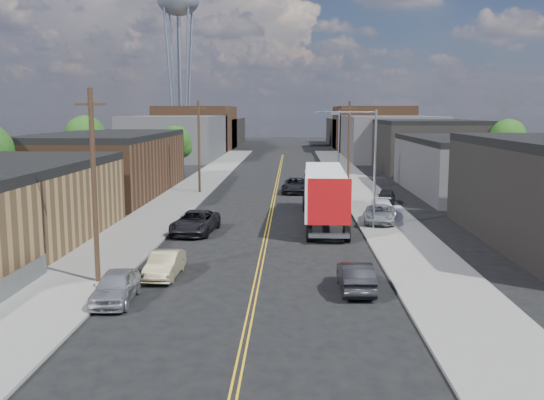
# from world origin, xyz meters

# --- Properties ---
(ground) EXTENTS (260.00, 260.00, 0.00)m
(ground) POSITION_xyz_m (0.00, 60.00, 0.00)
(ground) COLOR black
(ground) RESTS_ON ground
(centerline) EXTENTS (0.32, 120.00, 0.01)m
(centerline) POSITION_xyz_m (0.00, 45.00, 0.01)
(centerline) COLOR gold
(centerline) RESTS_ON ground
(sidewalk_left) EXTENTS (5.00, 140.00, 0.15)m
(sidewalk_left) POSITION_xyz_m (-9.50, 45.00, 0.07)
(sidewalk_left) COLOR slate
(sidewalk_left) RESTS_ON ground
(sidewalk_right) EXTENTS (5.00, 140.00, 0.15)m
(sidewalk_right) POSITION_xyz_m (9.50, 45.00, 0.07)
(sidewalk_right) COLOR slate
(sidewalk_right) RESTS_ON ground
(warehouse_brown) EXTENTS (12.00, 26.00, 6.60)m
(warehouse_brown) POSITION_xyz_m (-18.00, 44.00, 3.30)
(warehouse_brown) COLOR #462D1C
(warehouse_brown) RESTS_ON ground
(industrial_right_b) EXTENTS (14.00, 24.00, 6.10)m
(industrial_right_b) POSITION_xyz_m (22.00, 46.00, 3.05)
(industrial_right_b) COLOR #37373A
(industrial_right_b) RESTS_ON ground
(industrial_right_c) EXTENTS (14.00, 22.00, 7.60)m
(industrial_right_c) POSITION_xyz_m (22.00, 72.00, 3.80)
(industrial_right_c) COLOR black
(industrial_right_c) RESTS_ON ground
(skyline_left_a) EXTENTS (16.00, 30.00, 8.00)m
(skyline_left_a) POSITION_xyz_m (-20.00, 95.00, 4.00)
(skyline_left_a) COLOR #37373A
(skyline_left_a) RESTS_ON ground
(skyline_right_a) EXTENTS (16.00, 30.00, 8.00)m
(skyline_right_a) POSITION_xyz_m (20.00, 95.00, 4.00)
(skyline_right_a) COLOR #37373A
(skyline_right_a) RESTS_ON ground
(skyline_left_b) EXTENTS (16.00, 26.00, 10.00)m
(skyline_left_b) POSITION_xyz_m (-20.00, 120.00, 5.00)
(skyline_left_b) COLOR #462D1C
(skyline_left_b) RESTS_ON ground
(skyline_right_b) EXTENTS (16.00, 26.00, 10.00)m
(skyline_right_b) POSITION_xyz_m (20.00, 120.00, 5.00)
(skyline_right_b) COLOR #462D1C
(skyline_right_b) RESTS_ON ground
(skyline_left_c) EXTENTS (16.00, 40.00, 7.00)m
(skyline_left_c) POSITION_xyz_m (-20.00, 140.00, 3.50)
(skyline_left_c) COLOR black
(skyline_left_c) RESTS_ON ground
(skyline_right_c) EXTENTS (16.00, 40.00, 7.00)m
(skyline_right_c) POSITION_xyz_m (20.00, 140.00, 3.50)
(skyline_right_c) COLOR black
(skyline_right_c) RESTS_ON ground
(water_tower) EXTENTS (9.00, 9.00, 36.90)m
(water_tower) POSITION_xyz_m (-22.00, 110.00, 30.65)
(water_tower) COLOR gray
(water_tower) RESTS_ON ground
(streetlight_near) EXTENTS (3.39, 0.25, 9.00)m
(streetlight_near) POSITION_xyz_m (7.60, 25.00, 5.33)
(streetlight_near) COLOR gray
(streetlight_near) RESTS_ON ground
(streetlight_far) EXTENTS (3.39, 0.25, 9.00)m
(streetlight_far) POSITION_xyz_m (7.60, 60.00, 5.33)
(streetlight_far) COLOR gray
(streetlight_far) RESTS_ON ground
(utility_pole_left_near) EXTENTS (1.60, 0.26, 10.00)m
(utility_pole_left_near) POSITION_xyz_m (-8.20, 10.00, 5.14)
(utility_pole_left_near) COLOR black
(utility_pole_left_near) RESTS_ON ground
(utility_pole_left_far) EXTENTS (1.60, 0.26, 10.00)m
(utility_pole_left_far) POSITION_xyz_m (-8.20, 45.00, 5.14)
(utility_pole_left_far) COLOR black
(utility_pole_left_far) RESTS_ON ground
(utility_pole_right) EXTENTS (1.60, 0.26, 10.00)m
(utility_pole_right) POSITION_xyz_m (8.20, 48.00, 5.14)
(utility_pole_right) COLOR black
(utility_pole_right) RESTS_ON ground
(tree_left_mid) EXTENTS (5.10, 5.04, 8.37)m
(tree_left_mid) POSITION_xyz_m (-23.94, 55.00, 5.48)
(tree_left_mid) COLOR black
(tree_left_mid) RESTS_ON ground
(tree_left_far) EXTENTS (4.35, 4.20, 6.97)m
(tree_left_far) POSITION_xyz_m (-13.94, 62.00, 4.57)
(tree_left_far) COLOR black
(tree_left_far) RESTS_ON ground
(tree_right_far) EXTENTS (4.85, 4.76, 7.91)m
(tree_right_far) POSITION_xyz_m (30.06, 60.00, 5.18)
(tree_right_far) COLOR black
(tree_right_far) RESTS_ON ground
(semi_truck) EXTENTS (3.26, 17.02, 4.45)m
(semi_truck) POSITION_xyz_m (4.33, 28.12, 2.53)
(semi_truck) COLOR silver
(semi_truck) RESTS_ON ground
(car_left_a) EXTENTS (1.96, 4.46, 1.50)m
(car_left_a) POSITION_xyz_m (-6.40, 7.02, 0.75)
(car_left_a) COLOR #A6A7AB
(car_left_a) RESTS_ON ground
(car_left_b) EXTENTS (1.60, 4.28, 1.40)m
(car_left_b) POSITION_xyz_m (-5.00, 11.37, 0.70)
(car_left_b) COLOR #968C62
(car_left_b) RESTS_ON ground
(car_left_c) EXTENTS (3.30, 6.15, 1.64)m
(car_left_c) POSITION_xyz_m (-5.23, 23.20, 0.82)
(car_left_c) COLOR black
(car_left_c) RESTS_ON ground
(car_right_oncoming) EXTENTS (1.60, 4.51, 1.48)m
(car_right_oncoming) POSITION_xyz_m (5.00, 9.14, 0.74)
(car_right_oncoming) COLOR black
(car_right_oncoming) RESTS_ON ground
(car_right_lot_a) EXTENTS (3.12, 5.36, 1.40)m
(car_right_lot_a) POSITION_xyz_m (8.79, 27.15, 0.85)
(car_right_lot_a) COLOR #B3B7B8
(car_right_lot_a) RESTS_ON sidewalk_right
(car_right_lot_b) EXTENTS (2.36, 4.89, 1.37)m
(car_right_lot_b) POSITION_xyz_m (9.39, 29.88, 0.84)
(car_right_lot_b) COLOR silver
(car_right_lot_b) RESTS_ON sidewalk_right
(car_right_lot_c) EXTENTS (2.30, 4.21, 1.36)m
(car_right_lot_c) POSITION_xyz_m (10.86, 37.42, 0.83)
(car_right_lot_c) COLOR black
(car_right_lot_c) RESTS_ON sidewalk_right
(car_ahead_truck) EXTENTS (3.10, 5.99, 1.62)m
(car_ahead_truck) POSITION_xyz_m (2.22, 45.82, 0.81)
(car_ahead_truck) COLOR black
(car_ahead_truck) RESTS_ON ground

